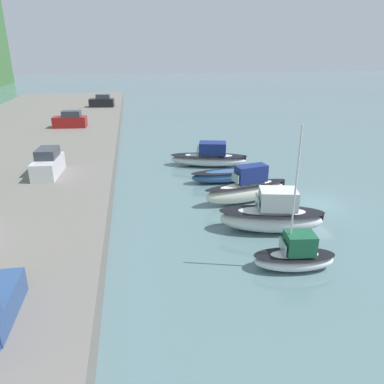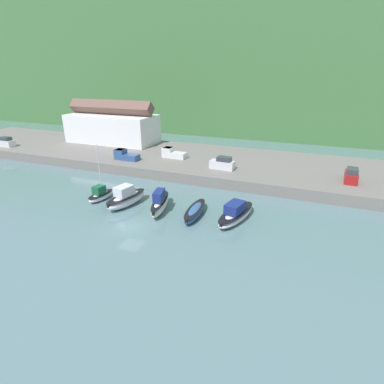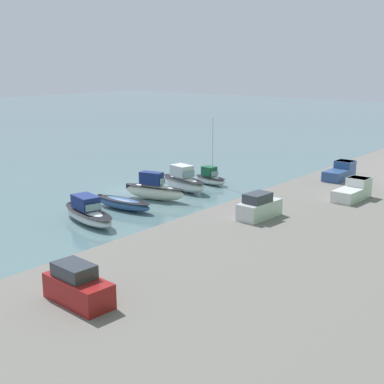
{
  "view_description": "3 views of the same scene",
  "coord_description": "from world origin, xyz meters",
  "px_view_note": "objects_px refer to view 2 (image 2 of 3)",
  "views": [
    {
      "loc": [
        -25.43,
        14.05,
        11.59
      ],
      "look_at": [
        0.74,
        9.91,
        1.32
      ],
      "focal_mm": 35.0,
      "sensor_mm": 36.0,
      "label": 1
    },
    {
      "loc": [
        18.69,
        -26.8,
        17.34
      ],
      "look_at": [
        4.95,
        7.75,
        2.39
      ],
      "focal_mm": 28.0,
      "sensor_mm": 36.0,
      "label": 2
    },
    {
      "loc": [
        42.19,
        43.71,
        14.44
      ],
      "look_at": [
        0.47,
        10.01,
        1.39
      ],
      "focal_mm": 50.0,
      "sensor_mm": 36.0,
      "label": 3
    }
  ],
  "objects_px": {
    "moored_boat_0": "(100,195)",
    "parked_car_0": "(223,164)",
    "moored_boat_3": "(195,211)",
    "pickup_truck_1": "(125,155)",
    "moored_boat_4": "(236,214)",
    "parked_car_2": "(351,176)",
    "parked_car_1": "(6,142)",
    "pickup_truck_0": "(172,153)",
    "moored_boat_2": "(160,203)",
    "moored_boat_1": "(126,198)"
  },
  "relations": [
    {
      "from": "parked_car_0",
      "to": "parked_car_2",
      "type": "distance_m",
      "value": 20.02
    },
    {
      "from": "moored_boat_3",
      "to": "pickup_truck_1",
      "type": "relative_size",
      "value": 1.5
    },
    {
      "from": "moored_boat_4",
      "to": "pickup_truck_0",
      "type": "distance_m",
      "value": 25.18
    },
    {
      "from": "moored_boat_3",
      "to": "parked_car_1",
      "type": "bearing_deg",
      "value": 161.52
    },
    {
      "from": "moored_boat_4",
      "to": "parked_car_2",
      "type": "xyz_separation_m",
      "value": [
        13.93,
        15.72,
        1.79
      ]
    },
    {
      "from": "parked_car_0",
      "to": "pickup_truck_1",
      "type": "xyz_separation_m",
      "value": [
        -18.94,
        -1.13,
        -0.1
      ]
    },
    {
      "from": "moored_boat_1",
      "to": "parked_car_2",
      "type": "xyz_separation_m",
      "value": [
        29.16,
        16.91,
        1.6
      ]
    },
    {
      "from": "parked_car_0",
      "to": "parked_car_1",
      "type": "distance_m",
      "value": 49.92
    },
    {
      "from": "parked_car_0",
      "to": "pickup_truck_1",
      "type": "bearing_deg",
      "value": 96.88
    },
    {
      "from": "moored_boat_0",
      "to": "pickup_truck_0",
      "type": "height_order",
      "value": "moored_boat_0"
    },
    {
      "from": "moored_boat_2",
      "to": "moored_boat_3",
      "type": "height_order",
      "value": "moored_boat_2"
    },
    {
      "from": "moored_boat_0",
      "to": "moored_boat_2",
      "type": "relative_size",
      "value": 1.1
    },
    {
      "from": "moored_boat_0",
      "to": "moored_boat_3",
      "type": "relative_size",
      "value": 1.14
    },
    {
      "from": "moored_boat_0",
      "to": "parked_car_2",
      "type": "relative_size",
      "value": 1.88
    },
    {
      "from": "moored_boat_3",
      "to": "parked_car_0",
      "type": "relative_size",
      "value": 1.65
    },
    {
      "from": "moored_boat_2",
      "to": "moored_boat_3",
      "type": "xyz_separation_m",
      "value": [
        4.87,
        0.29,
        -0.49
      ]
    },
    {
      "from": "parked_car_0",
      "to": "moored_boat_0",
      "type": "bearing_deg",
      "value": 141.79
    },
    {
      "from": "moored_boat_1",
      "to": "parked_car_0",
      "type": "bearing_deg",
      "value": 71.81
    },
    {
      "from": "parked_car_2",
      "to": "pickup_truck_0",
      "type": "distance_m",
      "value": 31.27
    },
    {
      "from": "parked_car_1",
      "to": "pickup_truck_0",
      "type": "distance_m",
      "value": 39.08
    },
    {
      "from": "moored_boat_0",
      "to": "moored_boat_4",
      "type": "height_order",
      "value": "moored_boat_0"
    },
    {
      "from": "moored_boat_4",
      "to": "moored_boat_2",
      "type": "bearing_deg",
      "value": -161.05
    },
    {
      "from": "moored_boat_1",
      "to": "moored_boat_3",
      "type": "relative_size",
      "value": 1.03
    },
    {
      "from": "moored_boat_0",
      "to": "parked_car_0",
      "type": "bearing_deg",
      "value": 54.34
    },
    {
      "from": "moored_boat_1",
      "to": "parked_car_2",
      "type": "bearing_deg",
      "value": 41.92
    },
    {
      "from": "parked_car_0",
      "to": "parked_car_1",
      "type": "bearing_deg",
      "value": 95.51
    },
    {
      "from": "moored_boat_3",
      "to": "parked_car_2",
      "type": "bearing_deg",
      "value": 37.23
    },
    {
      "from": "moored_boat_2",
      "to": "parked_car_0",
      "type": "bearing_deg",
      "value": 62.72
    },
    {
      "from": "parked_car_1",
      "to": "parked_car_0",
      "type": "bearing_deg",
      "value": -88.88
    },
    {
      "from": "parked_car_0",
      "to": "moored_boat_1",
      "type": "bearing_deg",
      "value": 153.47
    },
    {
      "from": "moored_boat_3",
      "to": "parked_car_1",
      "type": "xyz_separation_m",
      "value": [
        -50.76,
        13.62,
        2.07
      ]
    },
    {
      "from": "moored_boat_0",
      "to": "parked_car_1",
      "type": "bearing_deg",
      "value": 165.2
    },
    {
      "from": "moored_boat_0",
      "to": "parked_car_0",
      "type": "relative_size",
      "value": 1.89
    },
    {
      "from": "moored_boat_2",
      "to": "moored_boat_3",
      "type": "bearing_deg",
      "value": -9.59
    },
    {
      "from": "moored_boat_1",
      "to": "parked_car_1",
      "type": "height_order",
      "value": "parked_car_1"
    },
    {
      "from": "parked_car_1",
      "to": "moored_boat_1",
      "type": "bearing_deg",
      "value": -110.02
    },
    {
      "from": "moored_boat_1",
      "to": "parked_car_2",
      "type": "height_order",
      "value": "parked_car_2"
    },
    {
      "from": "moored_boat_1",
      "to": "moored_boat_4",
      "type": "xyz_separation_m",
      "value": [
        15.23,
        1.19,
        -0.19
      ]
    },
    {
      "from": "moored_boat_0",
      "to": "parked_car_2",
      "type": "bearing_deg",
      "value": 32.09
    },
    {
      "from": "parked_car_0",
      "to": "pickup_truck_0",
      "type": "xyz_separation_m",
      "value": [
        -11.18,
        3.58,
        -0.1
      ]
    },
    {
      "from": "parked_car_2",
      "to": "moored_boat_4",
      "type": "bearing_deg",
      "value": -127.6
    },
    {
      "from": "moored_boat_3",
      "to": "parked_car_2",
      "type": "height_order",
      "value": "parked_car_2"
    },
    {
      "from": "moored_boat_3",
      "to": "pickup_truck_1",
      "type": "bearing_deg",
      "value": 140.76
    },
    {
      "from": "moored_boat_0",
      "to": "parked_car_2",
      "type": "xyz_separation_m",
      "value": [
        33.79,
        16.54,
        1.91
      ]
    },
    {
      "from": "moored_boat_2",
      "to": "parked_car_2",
      "type": "xyz_separation_m",
      "value": [
        23.99,
        16.73,
        1.58
      ]
    },
    {
      "from": "parked_car_2",
      "to": "pickup_truck_0",
      "type": "relative_size",
      "value": 0.9
    },
    {
      "from": "moored_boat_4",
      "to": "moored_boat_1",
      "type": "bearing_deg",
      "value": -162.3
    },
    {
      "from": "moored_boat_2",
      "to": "moored_boat_4",
      "type": "bearing_deg",
      "value": -7.27
    },
    {
      "from": "moored_boat_1",
      "to": "parked_car_1",
      "type": "xyz_separation_m",
      "value": [
        -40.72,
        14.1,
        1.6
      ]
    },
    {
      "from": "pickup_truck_0",
      "to": "pickup_truck_1",
      "type": "distance_m",
      "value": 9.08
    }
  ]
}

